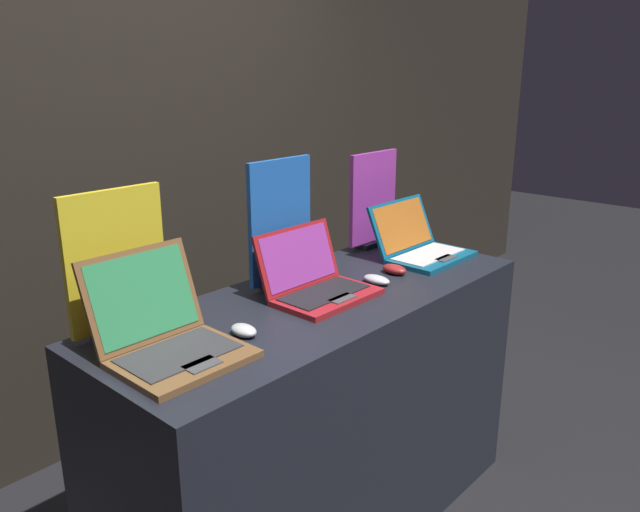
{
  "coord_description": "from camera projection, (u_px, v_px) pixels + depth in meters",
  "views": [
    {
      "loc": [
        -1.54,
        -1.06,
        1.76
      ],
      "look_at": [
        -0.01,
        0.32,
        1.13
      ],
      "focal_mm": 35.0,
      "sensor_mm": 36.0,
      "label": 1
    }
  ],
  "objects": [
    {
      "name": "promo_stand_middle",
      "position": [
        280.0,
        226.0,
        2.25
      ],
      "size": [
        0.29,
        0.07,
        0.47
      ],
      "color": "black",
      "rests_on": "display_counter"
    },
    {
      "name": "mouse_back",
      "position": [
        394.0,
        269.0,
        2.43
      ],
      "size": [
        0.06,
        0.11,
        0.04
      ],
      "color": "maroon",
      "rests_on": "display_counter"
    },
    {
      "name": "laptop_middle",
      "position": [
        316.0,
        281.0,
        2.19
      ],
      "size": [
        0.37,
        0.3,
        0.23
      ],
      "color": "maroon",
      "rests_on": "display_counter"
    },
    {
      "name": "laptop_front",
      "position": [
        167.0,
        334.0,
        1.74
      ],
      "size": [
        0.35,
        0.37,
        0.28
      ],
      "color": "brown",
      "rests_on": "display_counter"
    },
    {
      "name": "mouse_middle",
      "position": [
        377.0,
        280.0,
        2.33
      ],
      "size": [
        0.06,
        0.11,
        0.03
      ],
      "color": "#B2B2B7",
      "rests_on": "display_counter"
    },
    {
      "name": "promo_stand_front",
      "position": [
        117.0,
        266.0,
        1.85
      ],
      "size": [
        0.32,
        0.07,
        0.44
      ],
      "color": "black",
      "rests_on": "display_counter"
    },
    {
      "name": "wall_back",
      "position": [
        126.0,
        147.0,
        2.85
      ],
      "size": [
        8.0,
        0.05,
        2.8
      ],
      "color": "black",
      "rests_on": "ground_plane"
    },
    {
      "name": "laptop_back",
      "position": [
        420.0,
        245.0,
        2.64
      ],
      "size": [
        0.38,
        0.32,
        0.23
      ],
      "color": "#0F5170",
      "rests_on": "display_counter"
    },
    {
      "name": "promo_stand_back",
      "position": [
        373.0,
        202.0,
        2.76
      ],
      "size": [
        0.3,
        0.07,
        0.42
      ],
      "color": "black",
      "rests_on": "display_counter"
    },
    {
      "name": "display_counter",
      "position": [
        321.0,
        417.0,
        2.35
      ],
      "size": [
        1.69,
        0.64,
        0.98
      ],
      "color": "black",
      "rests_on": "ground_plane"
    },
    {
      "name": "mouse_front",
      "position": [
        244.0,
        330.0,
        1.88
      ],
      "size": [
        0.06,
        0.09,
        0.04
      ],
      "color": "#B2B2B7",
      "rests_on": "display_counter"
    }
  ]
}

